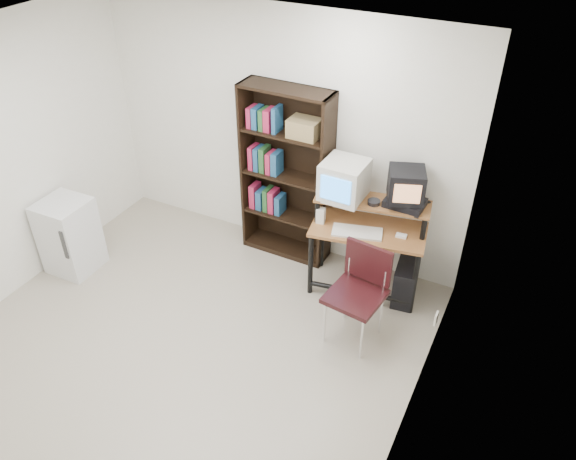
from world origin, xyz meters
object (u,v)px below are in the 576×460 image
at_px(crt_monitor, 344,180).
at_px(crt_tv, 406,185).
at_px(bookshelf, 287,173).
at_px(school_chair, 360,285).
at_px(mini_fridge, 70,236).
at_px(pc_tower, 406,281).
at_px(computer_desk, 369,232).

distance_m(crt_monitor, crt_tv, 0.58).
xyz_separation_m(crt_monitor, bookshelf, (-0.70, 0.20, -0.19)).
distance_m(school_chair, mini_fridge, 3.07).
xyz_separation_m(pc_tower, school_chair, (-0.26, -0.68, 0.36)).
xyz_separation_m(crt_monitor, school_chair, (0.46, -0.69, -0.58)).
relative_size(school_chair, bookshelf, 0.49).
distance_m(pc_tower, school_chair, 0.81).
bearing_deg(school_chair, computer_desk, 112.00).
relative_size(computer_desk, pc_tower, 2.59).
xyz_separation_m(crt_tv, pc_tower, (0.15, -0.11, -0.99)).
bearing_deg(pc_tower, school_chair, -118.02).
bearing_deg(pc_tower, computer_desk, 176.11).
height_order(computer_desk, crt_monitor, crt_monitor).
distance_m(pc_tower, bookshelf, 1.62).
distance_m(computer_desk, school_chair, 0.68).
distance_m(school_chair, bookshelf, 1.52).
height_order(pc_tower, mini_fridge, mini_fridge).
distance_m(computer_desk, mini_fridge, 3.08).
bearing_deg(crt_tv, mini_fridge, -179.10).
xyz_separation_m(pc_tower, bookshelf, (-1.42, 0.21, 0.75)).
height_order(bookshelf, mini_fridge, bookshelf).
distance_m(computer_desk, bookshelf, 1.07).
bearing_deg(mini_fridge, pc_tower, 17.51).
bearing_deg(crt_monitor, school_chair, -54.70).
distance_m(computer_desk, pc_tower, 0.63).
xyz_separation_m(school_chair, mini_fridge, (-3.04, -0.43, -0.17)).
height_order(school_chair, bookshelf, bookshelf).
height_order(pc_tower, bookshelf, bookshelf).
bearing_deg(crt_tv, computer_desk, -173.01).
height_order(crt_monitor, pc_tower, crt_monitor).
height_order(crt_monitor, crt_tv, crt_tv).
bearing_deg(school_chair, crt_tv, 90.40).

